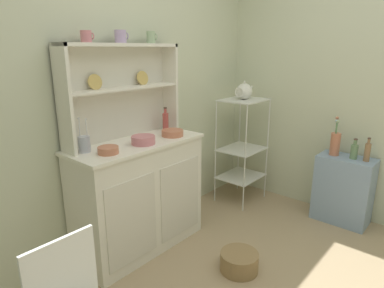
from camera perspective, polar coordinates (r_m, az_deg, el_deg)
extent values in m
cube|color=beige|center=(2.73, -12.11, 8.88)|extent=(3.84, 0.05, 2.50)
cube|color=white|center=(2.72, -8.95, -8.74)|extent=(1.04, 0.42, 0.89)
cube|color=silver|center=(2.45, -10.08, -12.89)|extent=(0.44, 0.01, 0.62)
cube|color=silver|center=(2.75, -1.97, -9.25)|extent=(0.44, 0.01, 0.62)
cube|color=white|center=(2.57, -9.37, 0.07)|extent=(1.07, 0.45, 0.02)
cube|color=silver|center=(2.65, -12.56, 8.59)|extent=(0.99, 0.02, 0.72)
cube|color=white|center=(2.32, -20.98, 6.92)|extent=(0.02, 0.18, 0.72)
cube|color=white|center=(2.91, -3.85, 9.55)|extent=(0.02, 0.18, 0.72)
cube|color=white|center=(2.58, -11.52, 9.27)|extent=(0.95, 0.16, 0.02)
cube|color=white|center=(2.57, -11.92, 16.17)|extent=(0.99, 0.18, 0.02)
cylinder|color=#DBB760|center=(2.48, -16.16, 10.09)|extent=(0.11, 0.03, 0.11)
cylinder|color=#DBB760|center=(2.74, -8.41, 11.05)|extent=(0.11, 0.03, 0.11)
cylinder|color=silver|center=(3.26, 8.99, -2.65)|extent=(0.01, 0.01, 1.08)
cylinder|color=silver|center=(3.62, 12.65, -0.95)|extent=(0.01, 0.01, 1.08)
cylinder|color=silver|center=(3.45, 4.03, -1.46)|extent=(0.01, 0.01, 1.08)
cylinder|color=silver|center=(3.79, 7.98, 0.05)|extent=(0.01, 0.01, 1.08)
cube|color=silver|center=(3.41, 8.81, 7.42)|extent=(0.46, 0.37, 0.01)
cube|color=silver|center=(3.52, 8.46, -0.84)|extent=(0.46, 0.37, 0.01)
cube|color=silver|center=(3.62, 8.27, -5.41)|extent=(0.46, 0.37, 0.01)
cube|color=#849EBC|center=(3.43, 24.30, -7.08)|extent=(0.28, 0.48, 0.62)
cube|color=white|center=(1.57, -21.11, -21.18)|extent=(0.31, 0.02, 0.40)
cylinder|color=#93754C|center=(2.62, 8.03, -19.19)|extent=(0.28, 0.28, 0.14)
cylinder|color=#D17A84|center=(2.40, -17.57, 17.03)|extent=(0.07, 0.07, 0.08)
torus|color=#D17A84|center=(2.43, -16.62, 17.18)|extent=(0.01, 0.04, 0.04)
cylinder|color=#B79ECC|center=(2.56, -12.07, 17.44)|extent=(0.08, 0.08, 0.09)
torus|color=#B79ECC|center=(2.60, -11.13, 17.57)|extent=(0.01, 0.05, 0.05)
cylinder|color=#9EB78E|center=(2.75, -7.01, 17.55)|extent=(0.07, 0.07, 0.09)
torus|color=#9EB78E|center=(2.78, -6.31, 17.64)|extent=(0.01, 0.05, 0.05)
cylinder|color=#C67556|center=(2.32, -14.06, -1.02)|extent=(0.14, 0.14, 0.05)
cylinder|color=#D17A84|center=(2.50, -8.29, 0.69)|extent=(0.18, 0.18, 0.06)
cylinder|color=#C67556|center=(2.71, -3.34, 1.89)|extent=(0.18, 0.18, 0.05)
cylinder|color=#B74C47|center=(2.86, -4.51, 3.72)|extent=(0.05, 0.05, 0.15)
cylinder|color=#B74C47|center=(2.84, -4.56, 5.62)|extent=(0.02, 0.02, 0.04)
cylinder|color=#4C382D|center=(2.84, -4.57, 6.12)|extent=(0.03, 0.03, 0.01)
cylinder|color=#B2B7C6|center=(2.39, -17.83, -0.03)|extent=(0.08, 0.08, 0.11)
cylinder|color=silver|center=(2.37, -17.42, 1.80)|extent=(0.02, 0.02, 0.18)
ellipsoid|color=silver|center=(2.34, -17.61, 4.04)|extent=(0.02, 0.01, 0.01)
cylinder|color=silver|center=(2.38, -18.55, 1.86)|extent=(0.02, 0.02, 0.18)
ellipsoid|color=silver|center=(2.36, -18.76, 4.18)|extent=(0.02, 0.01, 0.01)
sphere|color=white|center=(3.40, 8.87, 8.84)|extent=(0.16, 0.16, 0.16)
sphere|color=silver|center=(3.39, 8.94, 10.34)|extent=(0.02, 0.02, 0.02)
cylinder|color=white|center=(3.49, 9.85, 9.18)|extent=(0.09, 0.02, 0.07)
torus|color=white|center=(3.32, 8.03, 8.72)|extent=(0.01, 0.10, 0.10)
cylinder|color=#C67556|center=(3.33, 23.15, -0.02)|extent=(0.09, 0.09, 0.21)
cylinder|color=#4C844C|center=(3.28, 23.41, 2.41)|extent=(0.00, 0.01, 0.13)
sphere|color=#9EB78E|center=(3.26, 23.54, 3.53)|extent=(0.03, 0.03, 0.03)
cylinder|color=#4C844C|center=(3.30, 23.31, 2.74)|extent=(0.00, 0.01, 0.16)
sphere|color=#C67556|center=(3.29, 23.46, 4.06)|extent=(0.03, 0.03, 0.03)
cylinder|color=#4C844C|center=(3.28, 23.30, 2.46)|extent=(0.00, 0.01, 0.13)
sphere|color=#8EB2D1|center=(3.26, 23.42, 3.60)|extent=(0.03, 0.03, 0.03)
cylinder|color=#6B8C60|center=(3.30, 25.84, -1.21)|extent=(0.06, 0.06, 0.13)
cylinder|color=#6B8C60|center=(3.27, 26.02, 0.24)|extent=(0.03, 0.03, 0.05)
cylinder|color=#4C382D|center=(3.27, 26.08, 0.73)|extent=(0.03, 0.03, 0.01)
cylinder|color=#99704C|center=(3.27, 27.64, -1.29)|extent=(0.05, 0.05, 0.16)
cylinder|color=#99704C|center=(3.24, 27.86, 0.39)|extent=(0.02, 0.02, 0.04)
cylinder|color=#4C382D|center=(3.24, 27.92, 0.85)|extent=(0.03, 0.03, 0.01)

